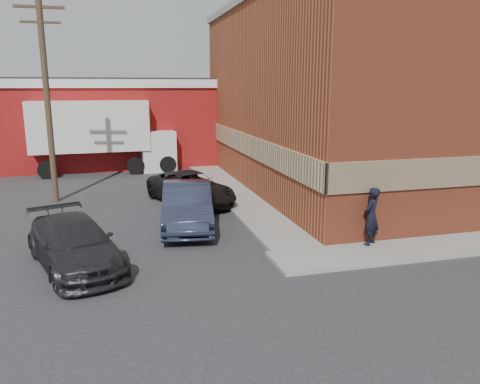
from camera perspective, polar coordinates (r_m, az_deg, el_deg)
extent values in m
plane|color=#28282B|center=(14.76, 4.91, -7.48)|extent=(90.00, 90.00, 0.00)
cube|color=#A6462B|center=(25.71, 16.40, 10.94)|extent=(14.00, 18.00, 9.00)
cube|color=#D9B585|center=(23.04, 0.82, 5.80)|extent=(0.08, 18.16, 1.00)
cube|color=gray|center=(26.03, 17.09, 21.27)|extent=(14.25, 18.25, 0.36)
cube|color=gray|center=(23.20, -1.24, 0.23)|extent=(1.80, 18.00, 0.12)
cube|color=maroon|center=(33.12, -17.25, 7.71)|extent=(16.00, 8.00, 5.00)
cube|color=silver|center=(33.02, -17.57, 12.46)|extent=(16.30, 8.30, 0.50)
cube|color=black|center=(33.02, -17.60, 12.98)|extent=(16.00, 8.00, 0.10)
cylinder|color=#493624|center=(22.17, -22.43, 10.28)|extent=(0.26, 0.26, 9.00)
cube|color=#493624|center=(22.39, -23.31, 20.01)|extent=(2.00, 0.12, 0.12)
cube|color=#493624|center=(22.32, -23.16, 18.49)|extent=(1.60, 0.10, 0.10)
imported|color=black|center=(15.46, 15.71, -2.88)|extent=(0.81, 0.77, 1.87)
imported|color=#2D334B|center=(17.27, -6.44, -1.66)|extent=(2.43, 5.17, 1.64)
imported|color=black|center=(20.76, -6.06, 0.47)|extent=(3.81, 5.52, 1.40)
imported|color=#262629|center=(14.26, -19.55, -5.97)|extent=(3.39, 5.19, 1.40)
cube|color=silver|center=(29.12, -17.85, 7.72)|extent=(6.77, 2.90, 2.89)
cube|color=#1E733A|center=(27.82, -17.80, 6.59)|extent=(6.45, 0.25, 0.89)
cube|color=silver|center=(29.56, -9.17, 5.08)|extent=(2.09, 2.52, 2.45)
cylinder|color=black|center=(28.43, -22.48, 2.49)|extent=(1.01, 0.37, 1.00)
cylinder|color=black|center=(30.62, -22.12, 3.20)|extent=(1.01, 0.37, 1.00)
cylinder|color=black|center=(28.37, -12.59, 3.14)|extent=(1.01, 0.37, 1.00)
cylinder|color=black|center=(30.56, -12.94, 3.80)|extent=(1.01, 0.37, 1.00)
cylinder|color=black|center=(28.57, -8.81, 3.36)|extent=(1.01, 0.37, 1.00)
cylinder|color=black|center=(30.75, -9.42, 4.00)|extent=(1.01, 0.37, 1.00)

